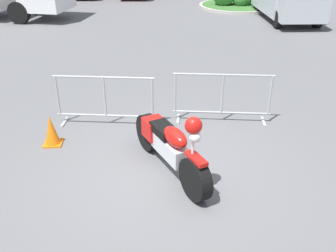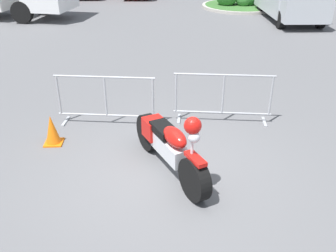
{
  "view_description": "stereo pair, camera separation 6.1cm",
  "coord_description": "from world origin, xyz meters",
  "px_view_note": "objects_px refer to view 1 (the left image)",
  "views": [
    {
      "loc": [
        -0.22,
        -5.29,
        3.65
      ],
      "look_at": [
        0.12,
        0.45,
        0.65
      ],
      "focal_mm": 40.0,
      "sensor_mm": 36.0,
      "label": 1
    },
    {
      "loc": [
        -0.16,
        -5.29,
        3.65
      ],
      "look_at": [
        0.12,
        0.45,
        0.65
      ],
      "focal_mm": 40.0,
      "sensor_mm": 36.0,
      "label": 2
    }
  ],
  "objects_px": {
    "motorcycle": "(169,145)",
    "traffic_cone": "(51,131)",
    "crowd_barrier_near": "(105,100)",
    "crowd_barrier_far": "(222,97)"
  },
  "relations": [
    {
      "from": "traffic_cone",
      "to": "crowd_barrier_far",
      "type": "bearing_deg",
      "value": 13.04
    },
    {
      "from": "motorcycle",
      "to": "traffic_cone",
      "type": "bearing_deg",
      "value": -139.78
    },
    {
      "from": "motorcycle",
      "to": "crowd_barrier_near",
      "type": "relative_size",
      "value": 1.08
    },
    {
      "from": "motorcycle",
      "to": "crowd_barrier_far",
      "type": "bearing_deg",
      "value": 121.62
    },
    {
      "from": "crowd_barrier_far",
      "to": "traffic_cone",
      "type": "height_order",
      "value": "crowd_barrier_far"
    },
    {
      "from": "motorcycle",
      "to": "crowd_barrier_near",
      "type": "bearing_deg",
      "value": -170.59
    },
    {
      "from": "crowd_barrier_far",
      "to": "crowd_barrier_near",
      "type": "bearing_deg",
      "value": 180.0
    },
    {
      "from": "crowd_barrier_far",
      "to": "traffic_cone",
      "type": "xyz_separation_m",
      "value": [
        -3.41,
        -0.79,
        -0.26
      ]
    },
    {
      "from": "crowd_barrier_far",
      "to": "traffic_cone",
      "type": "bearing_deg",
      "value": -166.96
    },
    {
      "from": "motorcycle",
      "to": "traffic_cone",
      "type": "height_order",
      "value": "motorcycle"
    }
  ]
}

